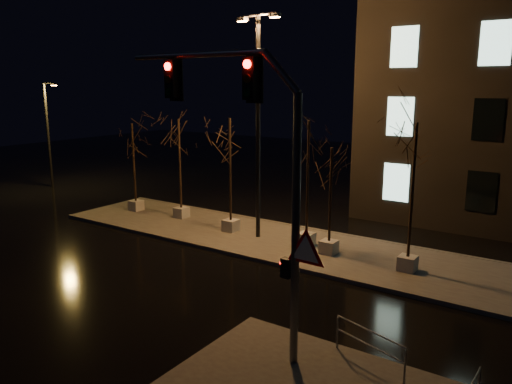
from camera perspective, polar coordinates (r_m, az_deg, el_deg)
The scene contains 12 objects.
ground at distance 18.66m, azimuth -9.16°, elevation -10.15°, with size 90.00×90.00×0.00m, color black.
median at distance 23.09m, azimuth 1.08°, elevation -5.38°, with size 22.00×5.00×0.15m, color #494641.
tree_0 at distance 28.10m, azimuth -13.90°, elevation 5.44°, with size 1.80×1.80×4.96m.
tree_1 at distance 26.00m, azimuth -8.78°, elevation 5.73°, with size 1.80×1.80×5.31m.
tree_2 at distance 23.26m, azimuth -3.00°, elevation 5.50°, with size 1.80×1.80×5.52m.
tree_3 at distance 21.18m, azimuth 6.01°, elevation 4.88°, with size 1.80×1.80×5.57m.
tree_4 at distance 20.34m, azimuth 8.60°, elevation 2.30°, with size 1.80×1.80×4.55m.
tree_5 at distance 18.95m, azimuth 17.67°, elevation 3.83°, with size 1.80×1.80×5.71m.
traffic_signal_mast at distance 12.37m, azimuth -0.27°, elevation 3.72°, with size 6.32×0.41×7.73m.
streetlight_main at distance 22.16m, azimuth 0.24°, elevation 9.01°, with size 2.45×0.73×9.82m.
streetlight_far at distance 37.35m, azimuth -22.61°, elevation 6.52°, with size 1.41×0.25×7.19m.
guard_rail_a at distance 13.27m, azimuth 12.81°, elevation -16.39°, with size 2.08×0.71×0.94m.
Camera 1 is at (11.96, -12.48, 7.05)m, focal length 35.00 mm.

